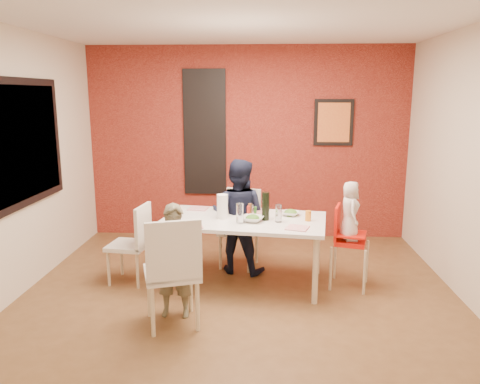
# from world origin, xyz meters

# --- Properties ---
(ground) EXTENTS (4.50, 4.50, 0.00)m
(ground) POSITION_xyz_m (0.00, 0.00, 0.00)
(ground) COLOR brown
(ground) RESTS_ON ground
(ceiling) EXTENTS (4.50, 4.50, 0.02)m
(ceiling) POSITION_xyz_m (0.00, 0.00, 2.70)
(ceiling) COLOR silver
(ceiling) RESTS_ON wall_back
(wall_back) EXTENTS (4.50, 0.02, 2.70)m
(wall_back) POSITION_xyz_m (0.00, 2.25, 1.35)
(wall_back) COLOR beige
(wall_back) RESTS_ON ground
(wall_front) EXTENTS (4.50, 0.02, 2.70)m
(wall_front) POSITION_xyz_m (0.00, -2.25, 1.35)
(wall_front) COLOR beige
(wall_front) RESTS_ON ground
(wall_left) EXTENTS (0.02, 4.50, 2.70)m
(wall_left) POSITION_xyz_m (-2.25, 0.00, 1.35)
(wall_left) COLOR beige
(wall_left) RESTS_ON ground
(brick_accent_wall) EXTENTS (4.50, 0.02, 2.70)m
(brick_accent_wall) POSITION_xyz_m (0.00, 2.23, 1.35)
(brick_accent_wall) COLOR maroon
(brick_accent_wall) RESTS_ON ground
(picture_window_frame) EXTENTS (0.05, 1.70, 1.30)m
(picture_window_frame) POSITION_xyz_m (-2.22, 0.20, 1.55)
(picture_window_frame) COLOR black
(picture_window_frame) RESTS_ON wall_left
(picture_window_pane) EXTENTS (0.02, 1.55, 1.15)m
(picture_window_pane) POSITION_xyz_m (-2.21, 0.20, 1.55)
(picture_window_pane) COLOR black
(picture_window_pane) RESTS_ON wall_left
(glassblock_strip) EXTENTS (0.55, 0.03, 1.70)m
(glassblock_strip) POSITION_xyz_m (-0.60, 2.21, 1.50)
(glassblock_strip) COLOR silver
(glassblock_strip) RESTS_ON wall_back
(glassblock_surround) EXTENTS (0.60, 0.03, 1.76)m
(glassblock_surround) POSITION_xyz_m (-0.60, 2.21, 1.50)
(glassblock_surround) COLOR black
(glassblock_surround) RESTS_ON wall_back
(art_print_frame) EXTENTS (0.54, 0.03, 0.64)m
(art_print_frame) POSITION_xyz_m (1.20, 2.21, 1.65)
(art_print_frame) COLOR black
(art_print_frame) RESTS_ON wall_back
(art_print_canvas) EXTENTS (0.44, 0.01, 0.54)m
(art_print_canvas) POSITION_xyz_m (1.20, 2.19, 1.65)
(art_print_canvas) COLOR orange
(art_print_canvas) RESTS_ON wall_back
(dining_table) EXTENTS (1.85, 1.19, 0.72)m
(dining_table) POSITION_xyz_m (0.03, 0.47, 0.66)
(dining_table) COLOR white
(dining_table) RESTS_ON ground
(chair_near) EXTENTS (0.59, 0.59, 1.01)m
(chair_near) POSITION_xyz_m (-0.53, -0.61, 0.57)
(chair_near) COLOR silver
(chair_near) RESTS_ON ground
(chair_far) EXTENTS (0.52, 0.52, 0.92)m
(chair_far) POSITION_xyz_m (-0.03, 1.04, 0.51)
(chair_far) COLOR silver
(chair_far) RESTS_ON ground
(chair_left) EXTENTS (0.45, 0.45, 0.87)m
(chair_left) POSITION_xyz_m (-1.15, 0.41, 0.49)
(chair_left) COLOR silver
(chair_left) RESTS_ON ground
(high_chair) EXTENTS (0.46, 0.46, 0.89)m
(high_chair) POSITION_xyz_m (1.13, 0.42, 0.53)
(high_chair) COLOR red
(high_chair) RESTS_ON ground
(child_near) EXTENTS (0.39, 0.26, 1.07)m
(child_near) POSITION_xyz_m (-0.56, -0.36, 0.53)
(child_near) COLOR brown
(child_near) RESTS_ON ground
(child_far) EXTENTS (0.75, 0.65, 1.32)m
(child_far) POSITION_xyz_m (-0.05, 0.80, 0.66)
(child_far) COLOR black
(child_far) RESTS_ON ground
(toddler) EXTENTS (0.22, 0.32, 0.63)m
(toddler) POSITION_xyz_m (1.15, 0.41, 0.84)
(toddler) COLOR beige
(toddler) RESTS_ON high_chair
(plate_near_left) EXTENTS (0.28, 0.28, 0.01)m
(plate_near_left) POSITION_xyz_m (-0.49, 0.14, 0.73)
(plate_near_left) COLOR silver
(plate_near_left) RESTS_ON dining_table
(plate_far_mid) EXTENTS (0.31, 0.31, 0.01)m
(plate_far_mid) POSITION_xyz_m (0.16, 0.80, 0.73)
(plate_far_mid) COLOR white
(plate_far_mid) RESTS_ON dining_table
(plate_near_right) EXTENTS (0.26, 0.26, 0.01)m
(plate_near_right) POSITION_xyz_m (0.58, 0.12, 0.73)
(plate_near_right) COLOR white
(plate_near_right) RESTS_ON dining_table
(plate_far_left) EXTENTS (0.25, 0.25, 0.01)m
(plate_far_left) POSITION_xyz_m (-0.52, 0.88, 0.73)
(plate_far_left) COLOR silver
(plate_far_left) RESTS_ON dining_table
(salad_bowl_a) EXTENTS (0.28, 0.28, 0.06)m
(salad_bowl_a) POSITION_xyz_m (0.13, 0.36, 0.75)
(salad_bowl_a) COLOR silver
(salad_bowl_a) RESTS_ON dining_table
(salad_bowl_b) EXTENTS (0.24, 0.24, 0.05)m
(salad_bowl_b) POSITION_xyz_m (0.54, 0.63, 0.75)
(salad_bowl_b) COLOR silver
(salad_bowl_b) RESTS_ON dining_table
(wine_bottle) EXTENTS (0.08, 0.08, 0.30)m
(wine_bottle) POSITION_xyz_m (0.26, 0.43, 0.87)
(wine_bottle) COLOR black
(wine_bottle) RESTS_ON dining_table
(wine_glass_a) EXTENTS (0.07, 0.07, 0.21)m
(wine_glass_a) POSITION_xyz_m (-0.00, 0.28, 0.83)
(wine_glass_a) COLOR white
(wine_glass_a) RESTS_ON dining_table
(wine_glass_b) EXTENTS (0.07, 0.07, 0.19)m
(wine_glass_b) POSITION_xyz_m (0.40, 0.36, 0.82)
(wine_glass_b) COLOR silver
(wine_glass_b) RESTS_ON dining_table
(paper_towel_roll) EXTENTS (0.12, 0.12, 0.26)m
(paper_towel_roll) POSITION_xyz_m (-0.20, 0.47, 0.85)
(paper_towel_roll) COLOR white
(paper_towel_roll) RESTS_ON dining_table
(condiment_red) EXTENTS (0.04, 0.04, 0.14)m
(condiment_red) POSITION_xyz_m (0.08, 0.48, 0.79)
(condiment_red) COLOR red
(condiment_red) RESTS_ON dining_table
(condiment_green) EXTENTS (0.03, 0.03, 0.12)m
(condiment_green) POSITION_xyz_m (0.15, 0.51, 0.78)
(condiment_green) COLOR #327527
(condiment_green) RESTS_ON dining_table
(condiment_brown) EXTENTS (0.04, 0.04, 0.15)m
(condiment_brown) POSITION_xyz_m (0.09, 0.55, 0.80)
(condiment_brown) COLOR brown
(condiment_brown) RESTS_ON dining_table
(sippy_cup) EXTENTS (0.06, 0.06, 0.11)m
(sippy_cup) POSITION_xyz_m (0.71, 0.42, 0.78)
(sippy_cup) COLOR orange
(sippy_cup) RESTS_ON dining_table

